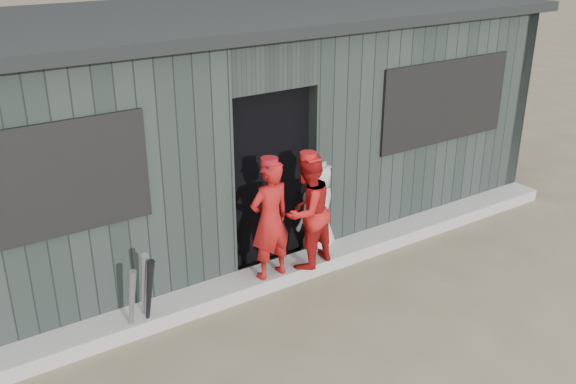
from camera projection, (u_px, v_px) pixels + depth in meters
ground at (405, 366)px, 5.52m from camera, size 80.00×80.00×0.00m
curb at (287, 271)px, 6.88m from camera, size 8.00×0.36×0.15m
bat_left at (144, 290)px, 5.85m from camera, size 0.07×0.30×0.85m
bat_mid at (132, 305)px, 5.72m from camera, size 0.12×0.22×0.75m
bat_right at (149, 296)px, 5.79m from camera, size 0.10×0.28×0.82m
player_red_left at (270, 220)px, 6.40m from camera, size 0.48×0.34×1.27m
player_red_right at (307, 211)px, 6.63m from camera, size 0.71×0.61×1.24m
player_grey_back at (318, 209)px, 7.19m from camera, size 0.61×0.46×1.12m
dugout at (209, 125)px, 7.70m from camera, size 8.30×3.30×2.62m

